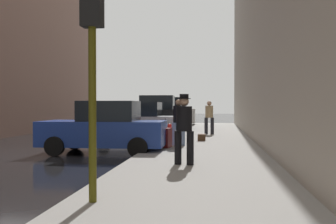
{
  "coord_description": "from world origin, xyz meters",
  "views": [
    {
      "loc": [
        6.37,
        -11.49,
        1.65
      ],
      "look_at": [
        4.26,
        5.5,
        1.33
      ],
      "focal_mm": 40.0,
      "sensor_mm": 36.0,
      "label": 1
    }
  ],
  "objects_px": {
    "pedestrian_in_jeans": "(178,120)",
    "duffel_bag": "(202,137)",
    "parked_silver_sedan": "(138,121)",
    "pedestrian_with_fedora": "(184,126)",
    "parked_blue_sedan": "(105,128)",
    "traffic_light": "(92,33)",
    "parked_white_van": "(166,113)",
    "pedestrian_in_tan_coat": "(209,116)",
    "rolling_suitcase": "(165,138)",
    "parked_black_suv": "(155,115)",
    "fire_hydrant": "(169,132)"
  },
  "relations": [
    {
      "from": "parked_white_van",
      "to": "pedestrian_with_fedora",
      "type": "xyz_separation_m",
      "value": [
        2.97,
        -19.44,
        0.1
      ]
    },
    {
      "from": "parked_silver_sedan",
      "to": "traffic_light",
      "type": "distance_m",
      "value": 12.6
    },
    {
      "from": "pedestrian_with_fedora",
      "to": "parked_white_van",
      "type": "bearing_deg",
      "value": 98.67
    },
    {
      "from": "pedestrian_in_jeans",
      "to": "rolling_suitcase",
      "type": "bearing_deg",
      "value": -120.05
    },
    {
      "from": "duffel_bag",
      "to": "traffic_light",
      "type": "bearing_deg",
      "value": -97.42
    },
    {
      "from": "parked_blue_sedan",
      "to": "parked_black_suv",
      "type": "height_order",
      "value": "parked_black_suv"
    },
    {
      "from": "parked_silver_sedan",
      "to": "pedestrian_with_fedora",
      "type": "relative_size",
      "value": 2.37
    },
    {
      "from": "traffic_light",
      "to": "fire_hydrant",
      "type": "bearing_deg",
      "value": 90.28
    },
    {
      "from": "pedestrian_with_fedora",
      "to": "rolling_suitcase",
      "type": "distance_m",
      "value": 3.92
    },
    {
      "from": "pedestrian_in_tan_coat",
      "to": "duffel_bag",
      "type": "distance_m",
      "value": 3.77
    },
    {
      "from": "pedestrian_in_jeans",
      "to": "pedestrian_in_tan_coat",
      "type": "xyz_separation_m",
      "value": [
        1.06,
        5.69,
        0.0
      ]
    },
    {
      "from": "pedestrian_in_jeans",
      "to": "duffel_bag",
      "type": "bearing_deg",
      "value": 68.68
    },
    {
      "from": "pedestrian_in_jeans",
      "to": "pedestrian_with_fedora",
      "type": "height_order",
      "value": "pedestrian_with_fedora"
    },
    {
      "from": "parked_silver_sedan",
      "to": "pedestrian_in_jeans",
      "type": "xyz_separation_m",
      "value": [
        2.4,
        -4.09,
        0.26
      ]
    },
    {
      "from": "rolling_suitcase",
      "to": "fire_hydrant",
      "type": "bearing_deg",
      "value": 93.9
    },
    {
      "from": "parked_silver_sedan",
      "to": "pedestrian_in_tan_coat",
      "type": "xyz_separation_m",
      "value": [
        3.46,
        1.6,
        0.26
      ]
    },
    {
      "from": "parked_black_suv",
      "to": "parked_white_van",
      "type": "height_order",
      "value": "same"
    },
    {
      "from": "parked_white_van",
      "to": "pedestrian_in_jeans",
      "type": "distance_m",
      "value": 15.19
    },
    {
      "from": "fire_hydrant",
      "to": "traffic_light",
      "type": "height_order",
      "value": "traffic_light"
    },
    {
      "from": "parked_silver_sedan",
      "to": "pedestrian_in_tan_coat",
      "type": "bearing_deg",
      "value": 24.87
    },
    {
      "from": "fire_hydrant",
      "to": "pedestrian_in_tan_coat",
      "type": "height_order",
      "value": "pedestrian_in_tan_coat"
    },
    {
      "from": "parked_white_van",
      "to": "duffel_bag",
      "type": "xyz_separation_m",
      "value": [
        3.19,
        -12.98,
        -0.74
      ]
    },
    {
      "from": "parked_white_van",
      "to": "pedestrian_in_jeans",
      "type": "relative_size",
      "value": 2.72
    },
    {
      "from": "parked_blue_sedan",
      "to": "duffel_bag",
      "type": "height_order",
      "value": "parked_blue_sedan"
    },
    {
      "from": "fire_hydrant",
      "to": "pedestrian_in_jeans",
      "type": "bearing_deg",
      "value": -74.3
    },
    {
      "from": "fire_hydrant",
      "to": "pedestrian_in_jeans",
      "type": "xyz_separation_m",
      "value": [
        0.59,
        -2.11,
        0.61
      ]
    },
    {
      "from": "pedestrian_in_tan_coat",
      "to": "duffel_bag",
      "type": "xyz_separation_m",
      "value": [
        -0.27,
        -3.67,
        -0.81
      ]
    },
    {
      "from": "parked_silver_sedan",
      "to": "pedestrian_with_fedora",
      "type": "height_order",
      "value": "pedestrian_with_fedora"
    },
    {
      "from": "parked_white_van",
      "to": "fire_hydrant",
      "type": "xyz_separation_m",
      "value": [
        1.8,
        -12.89,
        -0.54
      ]
    },
    {
      "from": "parked_blue_sedan",
      "to": "traffic_light",
      "type": "distance_m",
      "value": 7.35
    },
    {
      "from": "parked_black_suv",
      "to": "pedestrian_in_tan_coat",
      "type": "bearing_deg",
      "value": -47.59
    },
    {
      "from": "pedestrian_with_fedora",
      "to": "rolling_suitcase",
      "type": "bearing_deg",
      "value": 104.54
    },
    {
      "from": "fire_hydrant",
      "to": "duffel_bag",
      "type": "height_order",
      "value": "fire_hydrant"
    },
    {
      "from": "parked_white_van",
      "to": "fire_hydrant",
      "type": "height_order",
      "value": "parked_white_van"
    },
    {
      "from": "parked_silver_sedan",
      "to": "parked_black_suv",
      "type": "height_order",
      "value": "parked_black_suv"
    },
    {
      "from": "parked_silver_sedan",
      "to": "fire_hydrant",
      "type": "xyz_separation_m",
      "value": [
        1.8,
        -1.98,
        -0.35
      ]
    },
    {
      "from": "fire_hydrant",
      "to": "pedestrian_with_fedora",
      "type": "height_order",
      "value": "pedestrian_with_fedora"
    },
    {
      "from": "rolling_suitcase",
      "to": "pedestrian_in_tan_coat",
      "type": "bearing_deg",
      "value": 77.12
    },
    {
      "from": "parked_black_suv",
      "to": "pedestrian_with_fedora",
      "type": "height_order",
      "value": "parked_black_suv"
    },
    {
      "from": "parked_blue_sedan",
      "to": "traffic_light",
      "type": "xyz_separation_m",
      "value": [
        1.85,
        -6.86,
        1.91
      ]
    },
    {
      "from": "parked_black_suv",
      "to": "duffel_bag",
      "type": "height_order",
      "value": "parked_black_suv"
    },
    {
      "from": "traffic_light",
      "to": "rolling_suitcase",
      "type": "height_order",
      "value": "traffic_light"
    },
    {
      "from": "parked_blue_sedan",
      "to": "duffel_bag",
      "type": "relative_size",
      "value": 9.59
    },
    {
      "from": "pedestrian_in_tan_coat",
      "to": "rolling_suitcase",
      "type": "bearing_deg",
      "value": -102.88
    },
    {
      "from": "traffic_light",
      "to": "parked_silver_sedan",
      "type": "bearing_deg",
      "value": 98.56
    },
    {
      "from": "rolling_suitcase",
      "to": "parked_blue_sedan",
      "type": "bearing_deg",
      "value": -161.39
    },
    {
      "from": "pedestrian_with_fedora",
      "to": "parked_blue_sedan",
      "type": "bearing_deg",
      "value": 134.03
    },
    {
      "from": "duffel_bag",
      "to": "pedestrian_with_fedora",
      "type": "bearing_deg",
      "value": -91.98
    },
    {
      "from": "traffic_light",
      "to": "parked_white_van",
      "type": "bearing_deg",
      "value": 94.56
    },
    {
      "from": "pedestrian_in_jeans",
      "to": "fire_hydrant",
      "type": "bearing_deg",
      "value": 105.7
    }
  ]
}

